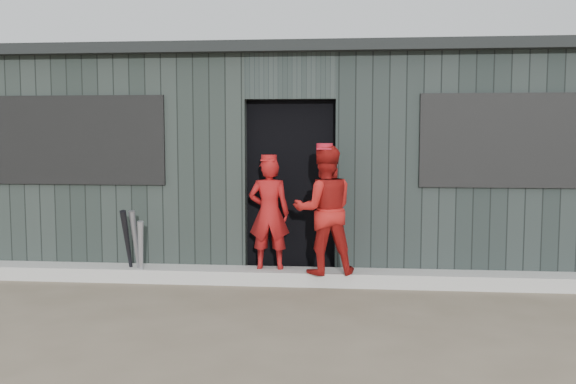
# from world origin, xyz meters

# --- Properties ---
(ground) EXTENTS (80.00, 80.00, 0.00)m
(ground) POSITION_xyz_m (0.00, 0.00, 0.00)
(ground) COLOR brown
(ground) RESTS_ON ground
(curb) EXTENTS (8.00, 0.36, 0.15)m
(curb) POSITION_xyz_m (0.00, 1.82, 0.07)
(curb) COLOR #A9A8A3
(curb) RESTS_ON ground
(bat_left) EXTENTS (0.13, 0.20, 0.69)m
(bat_left) POSITION_xyz_m (-1.59, 1.66, 0.35)
(bat_left) COLOR #9B9BA4
(bat_left) RESTS_ON ground
(bat_mid) EXTENTS (0.11, 0.24, 0.80)m
(bat_mid) POSITION_xyz_m (-1.65, 1.70, 0.40)
(bat_mid) COLOR gray
(bat_mid) RESTS_ON ground
(bat_right) EXTENTS (0.08, 0.35, 0.81)m
(bat_right) POSITION_xyz_m (-1.75, 1.70, 0.41)
(bat_right) COLOR black
(bat_right) RESTS_ON ground
(player_red_left) EXTENTS (0.45, 0.30, 1.22)m
(player_red_left) POSITION_xyz_m (-0.21, 1.87, 0.76)
(player_red_left) COLOR maroon
(player_red_left) RESTS_ON curb
(player_red_right) EXTENTS (0.74, 0.63, 1.35)m
(player_red_right) POSITION_xyz_m (0.39, 1.67, 0.82)
(player_red_right) COLOR #A41714
(player_red_right) RESTS_ON curb
(player_grey_back) EXTENTS (0.75, 0.66, 1.28)m
(player_grey_back) POSITION_xyz_m (0.33, 2.44, 0.64)
(player_grey_back) COLOR silver
(player_grey_back) RESTS_ON ground
(dugout) EXTENTS (8.30, 3.30, 2.62)m
(dugout) POSITION_xyz_m (-0.00, 3.50, 1.29)
(dugout) COLOR black
(dugout) RESTS_ON ground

